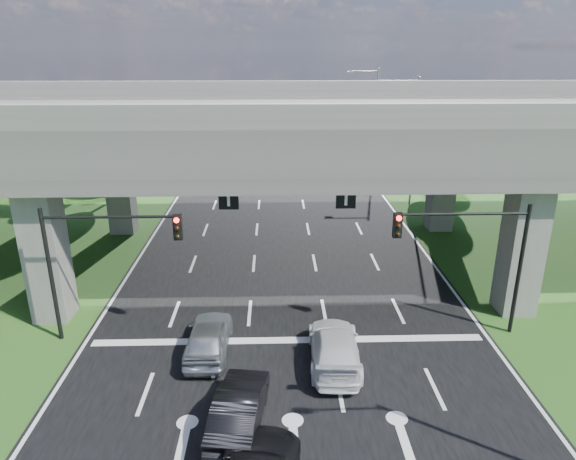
{
  "coord_description": "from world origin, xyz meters",
  "views": [
    {
      "loc": [
        -0.56,
        -15.95,
        12.12
      ],
      "look_at": [
        0.12,
        8.52,
        3.35
      ],
      "focal_mm": 32.0,
      "sensor_mm": 36.0,
      "label": 1
    }
  ],
  "objects_px": {
    "signal_left": "(99,250)",
    "car_silver": "(208,337)",
    "signal_right": "(473,246)",
    "car_dark": "(239,408)",
    "car_white": "(334,347)",
    "streetlight_beyond": "(373,109)",
    "streetlight_far": "(410,132)"
  },
  "relations": [
    {
      "from": "car_silver",
      "to": "car_white",
      "type": "distance_m",
      "value": 5.23
    },
    {
      "from": "streetlight_far",
      "to": "car_white",
      "type": "relative_size",
      "value": 2.05
    },
    {
      "from": "signal_right",
      "to": "streetlight_far",
      "type": "relative_size",
      "value": 0.6
    },
    {
      "from": "streetlight_far",
      "to": "car_silver",
      "type": "height_order",
      "value": "streetlight_far"
    },
    {
      "from": "streetlight_beyond",
      "to": "car_white",
      "type": "height_order",
      "value": "streetlight_beyond"
    },
    {
      "from": "streetlight_beyond",
      "to": "car_silver",
      "type": "bearing_deg",
      "value": -109.82
    },
    {
      "from": "signal_left",
      "to": "car_silver",
      "type": "xyz_separation_m",
      "value": [
        4.47,
        -1.26,
        -3.42
      ]
    },
    {
      "from": "signal_right",
      "to": "signal_left",
      "type": "height_order",
      "value": "same"
    },
    {
      "from": "signal_right",
      "to": "streetlight_beyond",
      "type": "height_order",
      "value": "streetlight_beyond"
    },
    {
      "from": "car_dark",
      "to": "car_white",
      "type": "relative_size",
      "value": 0.89
    },
    {
      "from": "signal_left",
      "to": "signal_right",
      "type": "bearing_deg",
      "value": 0.0
    },
    {
      "from": "car_silver",
      "to": "streetlight_beyond",
      "type": "bearing_deg",
      "value": -109.03
    },
    {
      "from": "signal_right",
      "to": "car_dark",
      "type": "bearing_deg",
      "value": -149.2
    },
    {
      "from": "streetlight_far",
      "to": "car_white",
      "type": "distance_m",
      "value": 24.26
    },
    {
      "from": "streetlight_far",
      "to": "streetlight_beyond",
      "type": "xyz_separation_m",
      "value": [
        0.0,
        16.0,
        0.0
      ]
    },
    {
      "from": "car_silver",
      "to": "car_dark",
      "type": "distance_m",
      "value": 4.74
    },
    {
      "from": "signal_left",
      "to": "streetlight_beyond",
      "type": "relative_size",
      "value": 0.6
    },
    {
      "from": "signal_right",
      "to": "signal_left",
      "type": "bearing_deg",
      "value": 180.0
    },
    {
      "from": "car_dark",
      "to": "streetlight_beyond",
      "type": "bearing_deg",
      "value": -98.91
    },
    {
      "from": "signal_left",
      "to": "streetlight_beyond",
      "type": "xyz_separation_m",
      "value": [
        17.92,
        36.06,
        1.66
      ]
    },
    {
      "from": "streetlight_far",
      "to": "car_white",
      "type": "height_order",
      "value": "streetlight_far"
    },
    {
      "from": "car_dark",
      "to": "car_silver",
      "type": "bearing_deg",
      "value": -63.93
    },
    {
      "from": "car_silver",
      "to": "car_dark",
      "type": "height_order",
      "value": "car_silver"
    },
    {
      "from": "signal_left",
      "to": "streetlight_far",
      "type": "distance_m",
      "value": 26.95
    },
    {
      "from": "car_white",
      "to": "car_dark",
      "type": "bearing_deg",
      "value": 47.47
    },
    {
      "from": "signal_right",
      "to": "streetlight_beyond",
      "type": "bearing_deg",
      "value": 86.39
    },
    {
      "from": "signal_left",
      "to": "car_silver",
      "type": "relative_size",
      "value": 1.38
    },
    {
      "from": "streetlight_far",
      "to": "car_dark",
      "type": "bearing_deg",
      "value": -114.76
    },
    {
      "from": "signal_left",
      "to": "car_silver",
      "type": "height_order",
      "value": "signal_left"
    },
    {
      "from": "signal_right",
      "to": "streetlight_beyond",
      "type": "relative_size",
      "value": 0.6
    },
    {
      "from": "streetlight_beyond",
      "to": "car_silver",
      "type": "distance_m",
      "value": 39.99
    },
    {
      "from": "signal_left",
      "to": "car_dark",
      "type": "relative_size",
      "value": 1.39
    }
  ]
}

